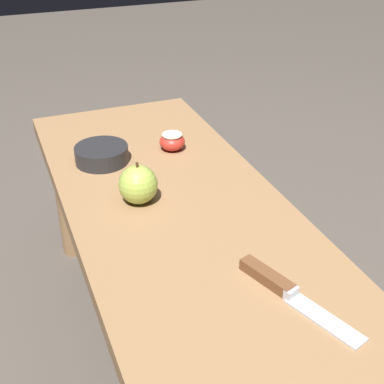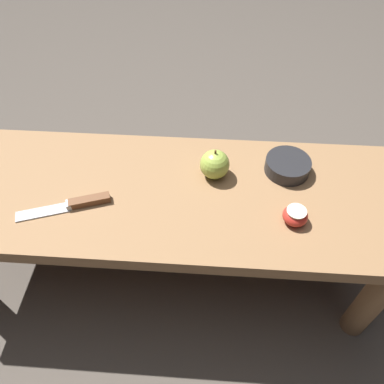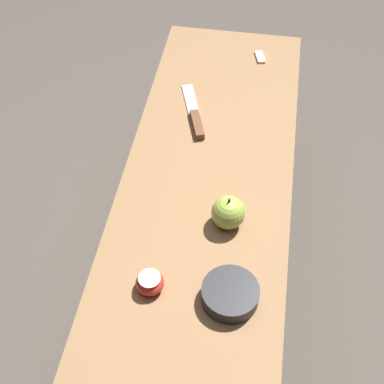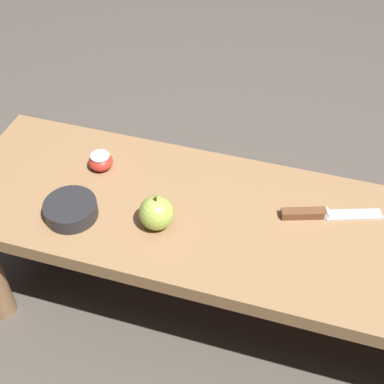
% 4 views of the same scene
% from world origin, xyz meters
% --- Properties ---
extents(ground_plane, '(8.00, 8.00, 0.00)m').
position_xyz_m(ground_plane, '(0.00, 0.00, 0.00)').
color(ground_plane, '#4C443D').
extents(wooden_bench, '(1.32, 0.44, 0.42)m').
position_xyz_m(wooden_bench, '(0.00, 0.00, 0.35)').
color(wooden_bench, olive).
rests_on(wooden_bench, ground_plane).
extents(knife, '(0.23, 0.10, 0.02)m').
position_xyz_m(knife, '(-0.21, -0.06, 0.43)').
color(knife, '#B7BABF').
rests_on(knife, wooden_bench).
extents(apple_whole, '(0.08, 0.08, 0.09)m').
position_xyz_m(apple_whole, '(0.14, 0.07, 0.46)').
color(apple_whole, '#9EB747').
rests_on(apple_whole, wooden_bench).
extents(apple_cut, '(0.06, 0.06, 0.04)m').
position_xyz_m(apple_cut, '(0.34, -0.08, 0.44)').
color(apple_cut, red).
rests_on(apple_cut, wooden_bench).
extents(apple_slice_near_knife, '(0.06, 0.04, 0.01)m').
position_xyz_m(apple_slice_near_knife, '(-0.53, 0.09, 0.43)').
color(apple_slice_near_knife, white).
rests_on(apple_slice_near_knife, wooden_bench).
extents(bowl, '(0.12, 0.12, 0.04)m').
position_xyz_m(bowl, '(0.34, 0.10, 0.44)').
color(bowl, '#232326').
rests_on(bowl, wooden_bench).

